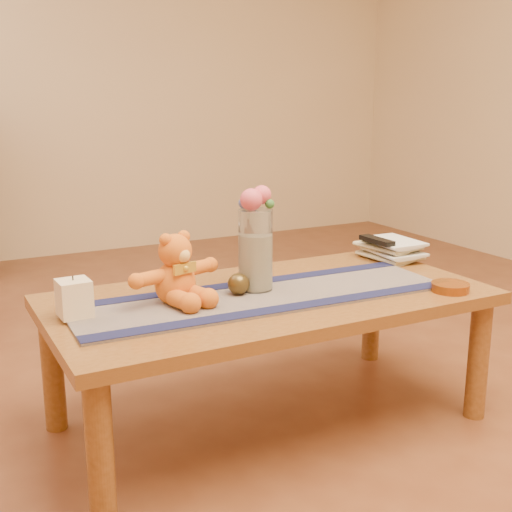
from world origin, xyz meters
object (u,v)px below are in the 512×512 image
pillar_candle (74,298)px  glass_vase (255,250)px  amber_dish (450,287)px  teddy_bear (175,269)px  tv_remote (377,240)px  book_bottom (374,259)px  bronze_ball (238,284)px

pillar_candle → glass_vase: (0.58, -0.00, 0.08)m
pillar_candle → amber_dish: (1.14, -0.30, -0.05)m
teddy_bear → tv_remote: teddy_bear is taller
glass_vase → book_bottom: size_ratio=1.17×
pillar_candle → bronze_ball: bearing=-3.4°
pillar_candle → amber_dish: 1.18m
teddy_bear → amber_dish: 0.89m
tv_remote → teddy_bear: bearing=-173.6°
tv_remote → amber_dish: tv_remote is taller
teddy_bear → glass_vase: bearing=-16.2°
teddy_bear → book_bottom: (0.86, 0.13, -0.10)m
tv_remote → amber_dish: 0.42m
teddy_bear → book_bottom: teddy_bear is taller
book_bottom → amber_dish: size_ratio=1.83×
book_bottom → tv_remote: size_ratio=1.39×
pillar_candle → tv_remote: pillar_candle is taller
teddy_bear → amber_dish: teddy_bear is taller
bronze_ball → tv_remote: bearing=13.0°
glass_vase → bronze_ball: 0.12m
teddy_bear → bronze_ball: bearing=-24.0°
book_bottom → tv_remote: tv_remote is taller
bronze_ball → book_bottom: size_ratio=0.31×
teddy_bear → bronze_ball: 0.21m
tv_remote → pillar_candle: bearing=-175.8°
teddy_bear → pillar_candle: size_ratio=2.83×
book_bottom → amber_dish: bearing=-98.0°
pillar_candle → book_bottom: 1.17m
pillar_candle → tv_remote: bearing=6.0°
bronze_ball → pillar_candle: bearing=176.6°
teddy_bear → glass_vase: glass_vase is taller
pillar_candle → amber_dish: bearing=-14.6°
glass_vase → amber_dish: size_ratio=2.13×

